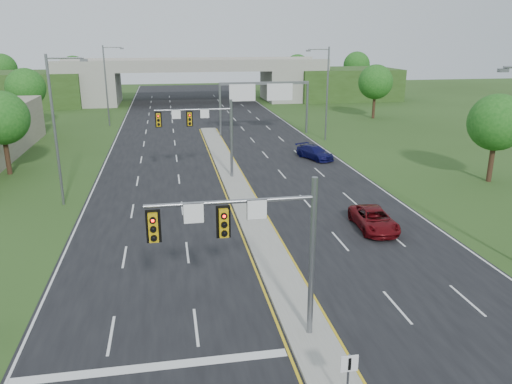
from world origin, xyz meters
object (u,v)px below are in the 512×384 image
(signal_mast_near, at_px, (257,237))
(keep_right_sign, at_px, (348,373))
(signal_mast_far, at_px, (205,127))
(car_far_b, at_px, (315,152))
(car_far_a, at_px, (374,219))
(sign_gantry, at_px, (263,93))
(overpass, at_px, (194,83))

(signal_mast_near, xyz_separation_m, keep_right_sign, (2.26, -4.45, -3.21))
(signal_mast_far, relative_size, car_far_b, 1.50)
(car_far_a, distance_m, car_far_b, 19.74)
(car_far_a, bearing_deg, sign_gantry, 94.56)
(signal_mast_near, xyz_separation_m, overpass, (2.26, 80.07, -1.17))
(signal_mast_far, relative_size, keep_right_sign, 3.18)
(signal_mast_near, xyz_separation_m, sign_gantry, (8.95, 44.99, 0.51))
(keep_right_sign, height_order, car_far_b, keep_right_sign)
(keep_right_sign, height_order, car_far_a, keep_right_sign)
(signal_mast_far, relative_size, overpass, 0.09)
(signal_mast_near, relative_size, car_far_a, 1.44)
(signal_mast_near, bearing_deg, car_far_a, 48.64)
(signal_mast_near, relative_size, sign_gantry, 0.60)
(keep_right_sign, bearing_deg, sign_gantry, 82.30)
(car_far_a, bearing_deg, signal_mast_near, -128.26)
(signal_mast_near, distance_m, keep_right_sign, 5.94)
(sign_gantry, distance_m, car_far_a, 34.17)
(overpass, height_order, car_far_b, overpass)
(signal_mast_near, xyz_separation_m, car_far_b, (11.65, 30.79, -4.03))
(sign_gantry, relative_size, overpass, 0.14)
(signal_mast_near, height_order, overpass, overpass)
(signal_mast_near, bearing_deg, keep_right_sign, -63.06)
(signal_mast_near, distance_m, car_far_a, 15.38)
(signal_mast_near, relative_size, car_far_b, 1.50)
(keep_right_sign, xyz_separation_m, car_far_b, (9.38, 35.24, -0.82))
(sign_gantry, xyz_separation_m, car_far_b, (2.70, -14.20, -4.54))
(keep_right_sign, distance_m, overpass, 84.55)
(keep_right_sign, height_order, overpass, overpass)
(signal_mast_near, distance_m, sign_gantry, 45.88)
(signal_mast_near, bearing_deg, overpass, 88.38)
(signal_mast_near, distance_m, overpass, 80.11)
(signal_mast_far, height_order, car_far_b, signal_mast_far)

